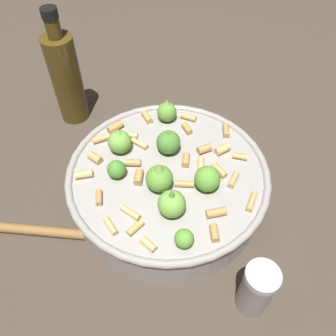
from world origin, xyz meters
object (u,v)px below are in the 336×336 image
(cooking_pan, at_px, (168,181))
(wooden_spoon, at_px, (36,230))
(olive_oil_bottle, at_px, (66,77))
(pepper_shaker, at_px, (256,289))

(cooking_pan, bearing_deg, wooden_spoon, 53.50)
(olive_oil_bottle, relative_size, wooden_spoon, 0.95)
(cooking_pan, height_order, pepper_shaker, cooking_pan)
(pepper_shaker, bearing_deg, wooden_spoon, 15.81)
(olive_oil_bottle, height_order, wooden_spoon, olive_oil_bottle)
(olive_oil_bottle, bearing_deg, wooden_spoon, 121.32)
(cooking_pan, distance_m, olive_oil_bottle, 0.29)
(pepper_shaker, height_order, wooden_spoon, pepper_shaker)
(cooking_pan, relative_size, pepper_shaker, 3.47)
(cooking_pan, distance_m, pepper_shaker, 0.21)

